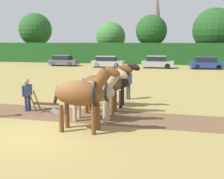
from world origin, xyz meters
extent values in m
plane|color=#998447|center=(0.00, 0.00, 0.00)|extent=(240.00, 240.00, 0.00)
cube|color=brown|center=(-2.42, 3.04, 0.00)|extent=(24.45, 2.90, 0.01)
cube|color=#1E511E|center=(0.00, 33.26, 1.56)|extent=(61.14, 1.74, 3.13)
cylinder|color=brown|center=(-20.07, 37.83, 1.91)|extent=(0.44, 0.44, 3.82)
sphere|color=#235623|center=(-20.07, 37.83, 5.42)|extent=(5.84, 5.84, 5.84)
cylinder|color=#4C3823|center=(-6.22, 37.89, 1.38)|extent=(0.44, 0.44, 2.76)
sphere|color=#387533|center=(-6.22, 37.89, 4.11)|extent=(4.92, 4.92, 4.92)
cylinder|color=#423323|center=(0.73, 35.91, 1.82)|extent=(0.44, 0.44, 3.64)
sphere|color=#1E4C1E|center=(0.73, 35.91, 4.98)|extent=(4.89, 4.89, 4.89)
cylinder|color=brown|center=(10.35, 38.00, 1.63)|extent=(0.44, 0.44, 3.26)
sphere|color=#1E4C1E|center=(10.35, 38.00, 5.12)|extent=(6.75, 6.75, 6.75)
cylinder|color=gray|center=(-1.01, 69.82, 3.90)|extent=(2.43, 2.43, 7.81)
cone|color=slate|center=(-1.01, 69.82, 12.58)|extent=(2.67, 2.67, 9.54)
ellipsoid|color=brown|center=(1.21, 0.81, 1.48)|extent=(1.98, 1.04, 0.96)
cylinder|color=brown|center=(1.85, 1.08, 0.52)|extent=(0.18, 0.18, 1.05)
cylinder|color=brown|center=(1.84, 0.52, 0.52)|extent=(0.18, 0.18, 1.05)
cylinder|color=brown|center=(0.58, 1.10, 0.52)|extent=(0.18, 0.18, 1.05)
cylinder|color=brown|center=(0.57, 0.54, 0.52)|extent=(0.18, 0.18, 1.05)
cylinder|color=brown|center=(2.05, 0.80, 2.01)|extent=(0.87, 0.47, 0.97)
ellipsoid|color=brown|center=(2.49, 0.79, 2.32)|extent=(0.68, 0.27, 0.54)
cube|color=black|center=(2.24, 0.79, 2.21)|extent=(0.45, 0.09, 0.60)
cylinder|color=black|center=(0.28, 0.82, 1.37)|extent=(0.30, 0.12, 0.71)
torus|color=black|center=(1.90, 0.80, 1.55)|extent=(0.13, 0.97, 0.97)
ellipsoid|color=#B2A38E|center=(1.23, 2.26, 1.28)|extent=(2.07, 0.98, 0.90)
cylinder|color=#B2A38E|center=(1.91, 2.51, 0.44)|extent=(0.18, 0.18, 0.88)
cylinder|color=#B2A38E|center=(1.90, 1.99, 0.44)|extent=(0.18, 0.18, 0.88)
cylinder|color=#B2A38E|center=(0.57, 2.53, 0.44)|extent=(0.18, 0.18, 0.88)
cylinder|color=#B2A38E|center=(0.56, 2.01, 0.44)|extent=(0.18, 0.18, 0.88)
cylinder|color=#B2A38E|center=(2.11, 2.25, 1.78)|extent=(0.82, 0.44, 0.91)
ellipsoid|color=#B2A38E|center=(2.52, 2.24, 2.07)|extent=(0.68, 0.27, 0.54)
cube|color=black|center=(2.29, 2.24, 1.97)|extent=(0.42, 0.09, 0.56)
cylinder|color=black|center=(0.26, 2.27, 1.18)|extent=(0.30, 0.12, 0.71)
torus|color=black|center=(1.95, 2.25, 1.35)|extent=(0.12, 0.92, 0.91)
ellipsoid|color=brown|center=(1.26, 3.71, 1.37)|extent=(1.99, 1.01, 0.93)
cylinder|color=brown|center=(1.90, 3.97, 0.48)|extent=(0.18, 0.18, 0.96)
cylinder|color=brown|center=(1.89, 3.43, 0.48)|extent=(0.18, 0.18, 0.96)
cylinder|color=brown|center=(0.62, 3.99, 0.48)|extent=(0.18, 0.18, 0.96)
cylinder|color=brown|center=(0.61, 3.45, 0.48)|extent=(0.18, 0.18, 0.96)
cylinder|color=brown|center=(2.09, 3.70, 1.86)|extent=(0.81, 0.45, 0.88)
ellipsoid|color=brown|center=(2.49, 3.69, 2.14)|extent=(0.68, 0.27, 0.54)
cube|color=black|center=(2.27, 3.69, 2.05)|extent=(0.40, 0.09, 0.54)
cylinder|color=black|center=(0.32, 3.72, 1.28)|extent=(0.30, 0.12, 0.71)
torus|color=black|center=(1.95, 3.70, 1.45)|extent=(0.12, 0.94, 0.94)
ellipsoid|color=black|center=(1.28, 5.16, 1.28)|extent=(2.23, 0.93, 0.85)
cylinder|color=black|center=(2.00, 5.39, 0.45)|extent=(0.18, 0.18, 0.90)
cylinder|color=black|center=(1.99, 4.90, 0.45)|extent=(0.18, 0.18, 0.90)
cylinder|color=black|center=(0.56, 5.42, 0.45)|extent=(0.18, 0.18, 0.90)
cylinder|color=black|center=(0.56, 4.92, 0.45)|extent=(0.18, 0.18, 0.90)
cylinder|color=black|center=(2.22, 5.14, 1.79)|extent=(0.83, 0.42, 0.94)
ellipsoid|color=black|center=(2.67, 5.14, 2.11)|extent=(0.68, 0.27, 0.54)
cube|color=black|center=(2.42, 5.14, 1.97)|extent=(0.45, 0.09, 0.60)
cylinder|color=black|center=(0.23, 5.18, 1.19)|extent=(0.30, 0.12, 0.71)
torus|color=black|center=(2.05, 5.15, 1.35)|extent=(0.12, 0.87, 0.87)
cube|color=#4C331E|center=(-1.28, 3.02, 0.45)|extent=(1.28, 0.12, 0.12)
cube|color=#939399|center=(-0.77, 3.02, 0.10)|extent=(0.48, 0.21, 0.39)
cylinder|color=#4C331E|center=(-1.85, 3.23, 0.55)|extent=(0.40, 0.07, 0.96)
cylinder|color=#4C331E|center=(-1.86, 2.83, 0.55)|extent=(0.40, 0.07, 0.96)
cylinder|color=#28334C|center=(-2.31, 3.32, 0.38)|extent=(0.14, 0.14, 0.77)
cylinder|color=#28334C|center=(-2.38, 3.13, 0.38)|extent=(0.14, 0.14, 0.77)
cube|color=#3D5184|center=(-2.35, 3.22, 1.04)|extent=(0.34, 0.49, 0.54)
sphere|color=tan|center=(-2.35, 3.22, 1.42)|extent=(0.21, 0.21, 0.21)
cylinder|color=#3D5184|center=(-2.25, 3.47, 1.02)|extent=(0.09, 0.09, 0.51)
cylinder|color=#3D5184|center=(-2.44, 2.97, 1.02)|extent=(0.09, 0.09, 0.51)
cylinder|color=tan|center=(-2.35, 3.22, 1.48)|extent=(0.40, 0.40, 0.02)
cylinder|color=tan|center=(-2.35, 3.22, 1.53)|extent=(0.20, 0.20, 0.10)
cylinder|color=#4C4C4C|center=(2.05, 7.22, 0.44)|extent=(0.14, 0.14, 0.89)
cylinder|color=#4C4C4C|center=(1.96, 7.01, 0.44)|extent=(0.14, 0.14, 0.89)
cube|color=#3D5184|center=(2.01, 7.11, 1.20)|extent=(0.39, 0.55, 0.63)
sphere|color=tan|center=(2.01, 7.11, 1.64)|extent=(0.24, 0.24, 0.24)
cylinder|color=#3D5184|center=(2.13, 7.39, 1.18)|extent=(0.09, 0.09, 0.59)
cylinder|color=#3D5184|center=(1.89, 6.84, 1.18)|extent=(0.09, 0.09, 0.59)
cube|color=#565B66|center=(-10.51, 27.54, 0.52)|extent=(3.93, 1.85, 0.67)
cube|color=black|center=(-10.71, 27.54, 1.12)|extent=(2.36, 1.65, 0.54)
cube|color=#565B66|center=(-10.71, 27.54, 1.42)|extent=(2.36, 1.65, 0.06)
cylinder|color=black|center=(-9.31, 28.35, 0.33)|extent=(0.66, 0.22, 0.66)
cylinder|color=black|center=(-9.29, 26.75, 0.33)|extent=(0.66, 0.22, 0.66)
cylinder|color=black|center=(-11.73, 28.33, 0.33)|extent=(0.66, 0.22, 0.66)
cylinder|color=black|center=(-11.72, 26.73, 0.33)|extent=(0.66, 0.22, 0.66)
cube|color=#A8A8B2|center=(-4.02, 26.74, 0.51)|extent=(4.20, 1.97, 0.67)
cube|color=black|center=(-4.23, 26.74, 1.12)|extent=(2.54, 1.73, 0.55)
cube|color=#A8A8B2|center=(-4.23, 26.74, 1.43)|extent=(2.54, 1.73, 0.06)
cylinder|color=black|center=(-2.76, 27.59, 0.32)|extent=(0.64, 0.24, 0.63)
cylinder|color=black|center=(-2.71, 25.98, 0.32)|extent=(0.64, 0.24, 0.63)
cylinder|color=black|center=(-5.33, 27.51, 0.32)|extent=(0.64, 0.24, 0.63)
cylinder|color=black|center=(-5.28, 25.89, 0.32)|extent=(0.64, 0.24, 0.63)
cube|color=#9E9EA8|center=(2.46, 27.12, 0.54)|extent=(4.00, 1.85, 0.71)
cube|color=black|center=(2.26, 27.12, 1.19)|extent=(2.40, 1.66, 0.59)
cube|color=#9E9EA8|center=(2.26, 27.12, 1.52)|extent=(2.40, 1.66, 0.06)
cylinder|color=black|center=(3.70, 27.93, 0.33)|extent=(0.66, 0.22, 0.66)
cylinder|color=black|center=(3.69, 26.31, 0.33)|extent=(0.66, 0.22, 0.66)
cylinder|color=black|center=(1.22, 27.93, 0.33)|extent=(0.66, 0.22, 0.66)
cylinder|color=black|center=(1.22, 26.31, 0.33)|extent=(0.66, 0.22, 0.66)
cube|color=navy|center=(8.39, 27.17, 0.51)|extent=(4.16, 2.19, 0.69)
cube|color=black|center=(8.20, 27.15, 1.15)|extent=(2.56, 1.82, 0.58)
cube|color=navy|center=(8.20, 27.15, 1.48)|extent=(2.56, 1.82, 0.06)
cylinder|color=black|center=(9.53, 28.07, 0.31)|extent=(0.63, 0.29, 0.61)
cylinder|color=black|center=(9.71, 26.59, 0.31)|extent=(0.63, 0.29, 0.61)
cylinder|color=black|center=(7.08, 27.76, 0.31)|extent=(0.63, 0.29, 0.61)
cylinder|color=black|center=(7.26, 26.28, 0.31)|extent=(0.63, 0.29, 0.61)
camera|label=1|loc=(4.72, -9.01, 3.41)|focal=45.00mm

